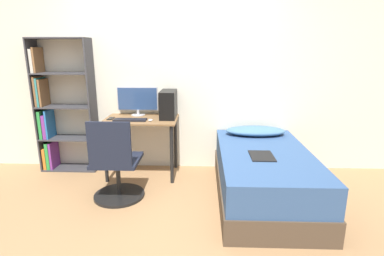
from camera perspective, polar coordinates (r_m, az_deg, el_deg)
ground_plane at (r=3.05m, az=-6.14°, el=-17.47°), size 14.00×14.00×0.00m
wall_back at (r=4.07m, az=-3.67°, el=9.49°), size 8.00×0.05×2.50m
desk at (r=3.91m, az=-9.59°, el=-0.10°), size 0.93×0.61×0.76m
bookshelf at (r=4.41m, az=-24.41°, el=2.88°), size 0.75×0.29×1.77m
office_chair at (r=3.40m, az=-14.25°, el=-7.70°), size 0.57×0.57×0.93m
bed at (r=3.45m, az=13.48°, el=-8.70°), size 1.00×1.81×0.55m
pillow at (r=3.94m, az=12.00°, el=-0.53°), size 0.76×0.36×0.11m
magazine at (r=3.19m, az=13.15°, el=-5.20°), size 0.24×0.32×0.01m
monitor at (r=4.05m, az=-10.33°, el=5.24°), size 0.54×0.18×0.38m
keyboard at (r=3.79m, az=-11.71°, el=1.53°), size 0.41×0.13×0.02m
pc_tower at (r=3.87m, az=-4.52°, el=4.54°), size 0.19×0.41×0.35m
mouse at (r=3.74m, az=-7.93°, el=1.51°), size 0.06×0.09×0.02m
phone at (r=3.95m, az=-15.22°, el=1.76°), size 0.07×0.14×0.01m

